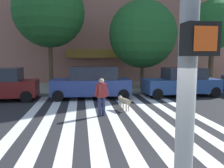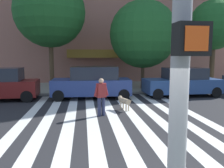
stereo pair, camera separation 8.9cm
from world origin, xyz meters
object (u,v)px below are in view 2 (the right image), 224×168
(parked_car_behind_first, at_px, (92,83))
(street_tree_nearest, at_px, (50,12))
(pedestrian_dog_walker, at_px, (101,95))
(street_tree_middle, at_px, (143,34))
(parked_car_third_in_line, at_px, (182,83))
(street_tree_further, at_px, (214,25))
(dog_on_leash, at_px, (124,101))

(parked_car_behind_first, bearing_deg, street_tree_nearest, 129.84)
(street_tree_nearest, xyz_separation_m, pedestrian_dog_walker, (3.06, -7.58, -4.76))
(parked_car_behind_first, relative_size, pedestrian_dog_walker, 2.90)
(street_tree_middle, bearing_deg, parked_car_third_in_line, -55.85)
(parked_car_third_in_line, distance_m, street_tree_nearest, 10.42)
(street_tree_middle, distance_m, street_tree_further, 5.73)
(parked_car_third_in_line, relative_size, street_tree_middle, 0.75)
(street_tree_nearest, relative_size, pedestrian_dog_walker, 4.93)
(street_tree_further, xyz_separation_m, pedestrian_dog_walker, (-9.33, -7.21, -3.99))
(dog_on_leash, bearing_deg, street_tree_nearest, 122.35)
(street_tree_middle, relative_size, pedestrian_dog_walker, 3.94)
(street_tree_nearest, xyz_separation_m, street_tree_further, (12.39, -0.37, -0.77))
(parked_car_behind_first, bearing_deg, street_tree_further, 17.64)
(parked_car_third_in_line, xyz_separation_m, pedestrian_dog_walker, (-5.53, -4.18, 0.05))
(pedestrian_dog_walker, bearing_deg, street_tree_middle, 62.24)
(street_tree_nearest, bearing_deg, parked_car_behind_first, -50.16)
(parked_car_behind_first, distance_m, parked_car_third_in_line, 5.76)
(parked_car_third_in_line, xyz_separation_m, street_tree_further, (3.79, 3.03, 4.04))
(street_tree_middle, bearing_deg, street_tree_nearest, 174.62)
(street_tree_middle, bearing_deg, dog_on_leash, -112.43)
(street_tree_nearest, bearing_deg, parked_car_third_in_line, -21.59)
(dog_on_leash, bearing_deg, parked_car_third_in_line, 36.81)
(parked_car_behind_first, bearing_deg, street_tree_middle, 35.56)
(parked_car_behind_first, height_order, parked_car_third_in_line, parked_car_behind_first)
(parked_car_behind_first, relative_size, dog_on_leash, 4.68)
(street_tree_nearest, bearing_deg, dog_on_leash, -57.65)
(street_tree_further, distance_m, dog_on_leash, 11.24)
(parked_car_third_in_line, bearing_deg, street_tree_further, 38.64)
(parked_car_third_in_line, bearing_deg, parked_car_behind_first, -179.96)
(pedestrian_dog_walker, relative_size, dog_on_leash, 1.61)
(parked_car_behind_first, height_order, pedestrian_dog_walker, parked_car_behind_first)
(pedestrian_dog_walker, distance_m, dog_on_leash, 1.55)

